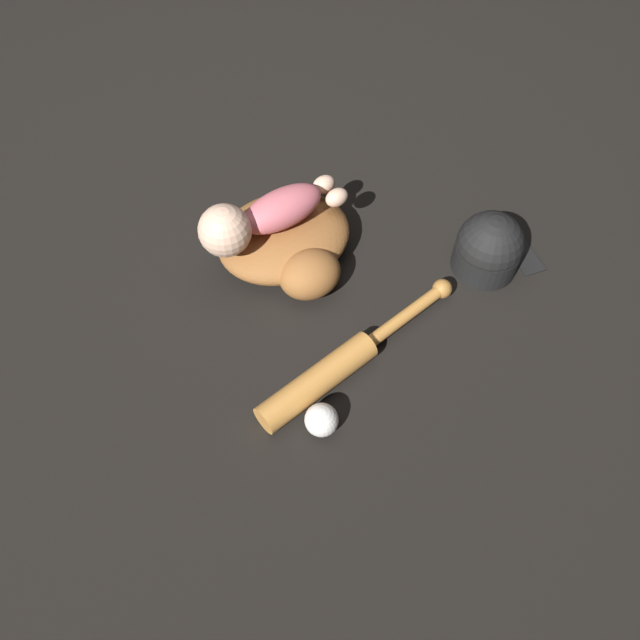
{
  "coord_description": "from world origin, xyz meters",
  "views": [
    {
      "loc": [
        0.66,
        0.76,
        1.16
      ],
      "look_at": [
        0.09,
        0.28,
        0.08
      ],
      "focal_mm": 35.0,
      "sensor_mm": 36.0,
      "label": 1
    }
  ],
  "objects": [
    {
      "name": "baseball_cap",
      "position": [
        -0.33,
        0.45,
        0.06
      ],
      "size": [
        0.23,
        0.2,
        0.16
      ],
      "color": "black",
      "rests_on": "ground"
    },
    {
      "name": "baseball_glove",
      "position": [
        -0.05,
        0.07,
        0.05
      ],
      "size": [
        0.4,
        0.39,
        0.11
      ],
      "color": "#935B2D",
      "rests_on": "ground"
    },
    {
      "name": "ground_plane",
      "position": [
        0.0,
        0.0,
        0.0
      ],
      "size": [
        6.0,
        6.0,
        0.0
      ],
      "primitive_type": "plane",
      "color": "black"
    },
    {
      "name": "baby_figure",
      "position": [
        0.0,
        0.04,
        0.15
      ],
      "size": [
        0.37,
        0.19,
        0.12
      ],
      "color": "#D16670",
      "rests_on": "baseball_glove"
    },
    {
      "name": "baseball",
      "position": [
        0.25,
        0.42,
        0.03
      ],
      "size": [
        0.07,
        0.07,
        0.07
      ],
      "color": "white",
      "rests_on": "ground"
    },
    {
      "name": "baseball_bat",
      "position": [
        0.13,
        0.37,
        0.03
      ],
      "size": [
        0.54,
        0.14,
        0.06
      ],
      "color": "#C6843D",
      "rests_on": "ground"
    }
  ]
}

